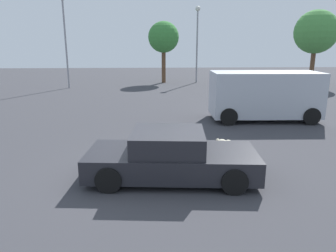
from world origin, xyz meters
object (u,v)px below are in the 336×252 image
(dog, at_px, (224,144))
(van_white, at_px, (265,94))
(light_post_far, at_px, (64,27))
(sedan_foreground, at_px, (171,157))
(light_post_mid, at_px, (197,32))

(dog, height_order, van_white, van_white)
(dog, relative_size, light_post_far, 0.09)
(light_post_far, bearing_deg, van_white, -44.55)
(sedan_foreground, bearing_deg, light_post_far, 116.41)
(sedan_foreground, height_order, light_post_far, light_post_far)
(van_white, height_order, light_post_mid, light_post_mid)
(light_post_mid, xyz_separation_m, light_post_far, (-10.77, -3.23, 0.23))
(light_post_mid, distance_m, light_post_far, 11.24)
(van_white, relative_size, light_post_far, 0.69)
(sedan_foreground, xyz_separation_m, van_white, (4.70, 6.40, 0.61))
(sedan_foreground, xyz_separation_m, light_post_mid, (3.62, 21.28, 3.90))
(sedan_foreground, relative_size, van_white, 0.92)
(dog, relative_size, light_post_mid, 0.09)
(light_post_mid, relative_size, light_post_far, 0.94)
(dog, height_order, light_post_far, light_post_far)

